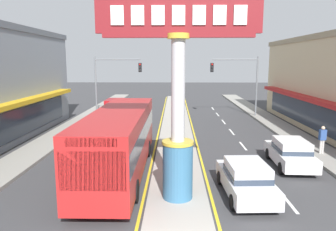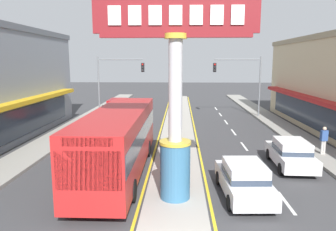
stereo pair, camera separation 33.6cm
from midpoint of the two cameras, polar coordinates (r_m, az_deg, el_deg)
The scene contains 12 objects.
median_strip at distance 26.32m, azimuth 2.11°, elevation -2.75°, with size 2.52×52.00×0.14m, color #A39E93.
sidewalk_left at distance 25.98m, azimuth -18.20°, elevation -3.35°, with size 2.28×60.00×0.18m, color gray.
sidewalk_right at distance 25.97m, azimuth 22.42°, elevation -3.61°, with size 2.28×60.00×0.18m, color gray.
lane_markings at distance 25.01m, azimuth 2.10°, elevation -3.56°, with size 9.26×52.00×0.01m.
district_sign at distance 12.64m, azimuth 2.08°, elevation 2.12°, with size 6.31×1.29×8.08m.
traffic_light_left_side at distance 33.48m, azimuth -9.08°, elevation 7.01°, with size 4.86×0.46×6.20m.
traffic_light_right_side at distance 33.52m, azimuth 13.44°, elevation 6.87°, with size 4.86×0.46×6.20m.
bus_near_right_lane at distance 16.51m, azimuth -8.10°, elevation -3.93°, with size 2.59×11.20×3.26m.
sedan_far_right_lane at distance 14.23m, azimuth 14.03°, elevation -10.92°, with size 1.99×4.38×1.53m.
sedan_near_left_lane at distance 18.76m, azimuth 21.49°, elevation -6.27°, with size 1.97×4.37×1.53m.
suv_mid_left_lane at distance 32.98m, azimuth -8.71°, elevation 1.28°, with size 2.03×4.64×1.90m.
pedestrian_near_kerb at distance 21.45m, azimuth 26.41°, elevation -3.72°, with size 0.43×0.29×1.68m.
Camera 2 is at (0.19, -7.70, 5.71)m, focal length 34.23 mm.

